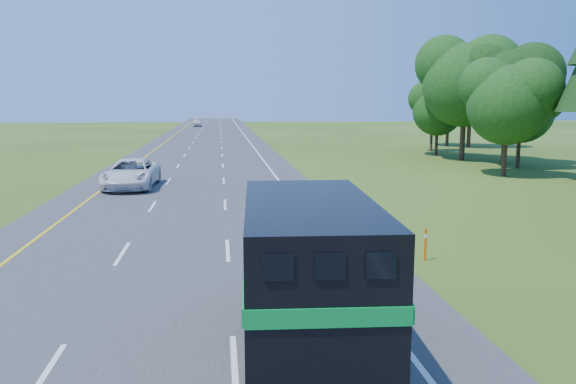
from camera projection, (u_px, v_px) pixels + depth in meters
name	position (u px, v px, depth m)	size (l,w,h in m)	color
road	(202.00, 162.00, 49.18)	(15.00, 260.00, 0.04)	#38383A
lane_markings	(202.00, 162.00, 49.18)	(11.15, 260.00, 0.01)	yellow
horse_truck	(306.00, 273.00, 11.31)	(2.83, 7.81, 3.40)	black
white_suv	(131.00, 173.00, 34.43)	(2.90, 6.28, 1.75)	silver
far_car	(197.00, 123.00, 119.24)	(1.79, 4.44, 1.51)	silver
delineator	(425.00, 244.00, 18.71)	(0.09, 0.05, 1.09)	#EE5F0C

